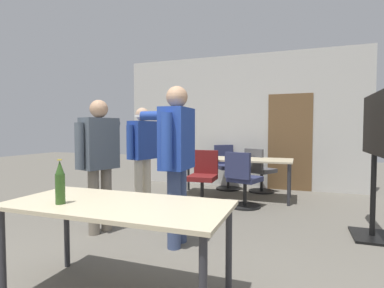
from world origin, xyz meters
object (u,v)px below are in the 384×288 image
at_px(person_right_polo, 99,153).
at_px(office_chair_near_pushed, 243,182).
at_px(person_near_casual, 142,148).
at_px(beer_bottle, 60,183).
at_px(office_chair_far_right, 227,168).
at_px(office_chair_mid_tucked, 259,172).
at_px(person_far_watching, 176,150).
at_px(office_chair_side_rolled, 203,179).
at_px(tv_screen, 375,146).

xyz_separation_m(person_right_polo, office_chair_near_pushed, (1.49, 1.77, -0.56)).
bearing_deg(person_near_casual, beer_bottle, -148.50).
distance_m(person_near_casual, office_chair_near_pushed, 1.77).
relative_size(person_near_casual, office_chair_far_right, 1.74).
height_order(office_chair_near_pushed, office_chair_mid_tucked, office_chair_near_pushed).
bearing_deg(person_far_watching, office_chair_near_pushed, -14.96).
height_order(person_far_watching, office_chair_side_rolled, person_far_watching).
xyz_separation_m(office_chair_far_right, office_chair_mid_tucked, (0.72, -0.16, -0.03)).
bearing_deg(office_chair_side_rolled, person_far_watching, 96.00).
bearing_deg(office_chair_mid_tucked, office_chair_side_rolled, -92.15).
bearing_deg(tv_screen, person_right_polo, -73.70).
relative_size(office_chair_mid_tucked, beer_bottle, 2.75).
bearing_deg(office_chair_far_right, tv_screen, 98.72).
height_order(person_far_watching, office_chair_near_pushed, person_far_watching).
xyz_separation_m(person_near_casual, beer_bottle, (0.83, -2.70, -0.09)).
xyz_separation_m(office_chair_far_right, beer_bottle, (-0.16, -4.65, 0.45)).
bearing_deg(office_chair_near_pushed, person_right_polo, -112.02).
bearing_deg(office_chair_side_rolled, beer_bottle, 86.21).
bearing_deg(tv_screen, person_far_watching, -65.03).
height_order(person_right_polo, office_chair_near_pushed, person_right_polo).
bearing_deg(person_far_watching, person_right_polo, 85.04).
bearing_deg(person_right_polo, beer_bottle, -133.91).
distance_m(person_right_polo, office_chair_far_right, 3.43).
bearing_deg(office_chair_near_pushed, office_chair_far_right, 130.49).
xyz_separation_m(tv_screen, person_near_casual, (-3.32, 0.38, -0.11)).
xyz_separation_m(tv_screen, office_chair_far_right, (-2.32, 2.34, -0.65)).
bearing_deg(person_far_watching, office_chair_far_right, 1.47).
relative_size(person_right_polo, office_chair_mid_tucked, 1.83).
distance_m(office_chair_side_rolled, beer_bottle, 3.28).
bearing_deg(person_far_watching, tv_screen, -66.92).
bearing_deg(person_far_watching, office_chair_side_rolled, 6.58).
distance_m(person_near_casual, office_chair_side_rolled, 1.20).
xyz_separation_m(person_far_watching, office_chair_near_pushed, (0.42, 1.83, -0.62)).
bearing_deg(office_chair_far_right, person_right_polo, 39.05).
xyz_separation_m(office_chair_near_pushed, beer_bottle, (-0.78, -3.15, 0.46)).
bearing_deg(tv_screen, office_chair_far_right, -135.19).
relative_size(office_chair_near_pushed, office_chair_mid_tucked, 1.03).
bearing_deg(office_chair_mid_tucked, beer_bottle, -70.44).
relative_size(person_near_casual, office_chair_near_pushed, 1.78).
relative_size(person_right_polo, person_near_casual, 1.00).
bearing_deg(beer_bottle, tv_screen, 43.02).
bearing_deg(person_far_watching, beer_bottle, 162.96).
height_order(person_right_polo, beer_bottle, person_right_polo).
distance_m(person_right_polo, office_chair_side_rolled, 2.09).
distance_m(office_chair_near_pushed, office_chair_far_right, 1.62).
height_order(tv_screen, person_near_casual, tv_screen).
xyz_separation_m(office_chair_near_pushed, office_chair_far_right, (-0.62, 1.50, 0.01)).
bearing_deg(person_near_casual, office_chair_side_rolled, -44.63).
bearing_deg(office_chair_far_right, beer_bottle, 51.90).
height_order(person_near_casual, office_chair_side_rolled, person_near_casual).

